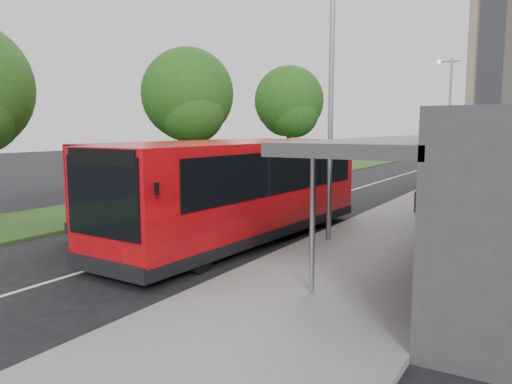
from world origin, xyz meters
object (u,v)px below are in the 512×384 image
tree_far (289,105)px  tree_mid (188,101)px  litter_bin (420,202)px  lamp_post_far (448,112)px  car_near (448,161)px  car_far (437,157)px  lamp_post_near (328,94)px  bollard (454,181)px  bus_second (206,180)px  bus_main (244,191)px

tree_far → tree_mid: bearing=-90.0°
litter_bin → lamp_post_far: bearing=96.0°
lamp_post_far → tree_far: bearing=-175.1°
car_near → lamp_post_far: bearing=-69.6°
tree_far → litter_bin: (12.52, -12.27, -4.77)m
car_far → tree_far: bearing=-101.2°
lamp_post_near → lamp_post_far: bearing=90.0°
tree_far → bollard: tree_far is taller
tree_far → car_near: 19.14m
tree_far → lamp_post_near: 22.07m
lamp_post_far → litter_bin: 13.92m
litter_bin → car_near: (-3.93, 28.69, -0.02)m
tree_mid → car_near: (8.59, 28.42, -4.59)m
bollard → car_near: 20.51m
lamp_post_near → lamp_post_far: (0.00, 20.00, 0.00)m
bollard → car_far: size_ratio=0.34×
tree_far → bus_second: tree_far is taller
tree_far → lamp_post_far: (11.13, 0.95, -0.64)m
bollard → car_far: 27.75m
lamp_post_near → car_near: 35.80m
tree_mid → lamp_post_near: bearing=-32.4°
bus_second → litter_bin: bearing=39.6°
car_far → litter_bin: bearing=-76.2°
tree_mid → bus_second: size_ratio=0.71×
tree_far → bus_main: size_ratio=0.72×
litter_bin → bollard: bollard is taller
lamp_post_far → car_far: size_ratio=2.48×
lamp_post_near → litter_bin: bearing=78.4°
lamp_post_far → lamp_post_near: bearing=-90.0°
litter_bin → car_near: size_ratio=0.26×
litter_bin → bollard: bearing=90.6°
tree_mid → bus_main: (8.66, -8.06, -3.50)m
tree_mid → bus_second: (5.28, -5.60, -3.54)m
tree_mid → car_far: bearing=80.0°
tree_mid → bus_second: 8.47m
bus_second → litter_bin: (7.24, 5.32, -1.03)m
lamp_post_near → car_near: lamp_post_near is taller
bus_second → car_near: size_ratio=3.39×
litter_bin → car_far: size_ratio=0.27×
tree_mid → bollard: (12.43, 8.27, -4.47)m
bus_second → tree_mid: bearing=136.6°
lamp_post_far → bus_second: lamp_post_far is taller
lamp_post_far → car_near: size_ratio=2.39×
lamp_post_near → litter_bin: size_ratio=9.06×
bus_second → car_near: (3.31, 34.02, -1.06)m
bus_main → bollard: 16.79m
bollard → litter_bin: bearing=-89.4°
tree_mid → bus_second: tree_mid is taller
bus_second → bollard: bearing=66.0°
tree_mid → car_far: 36.17m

